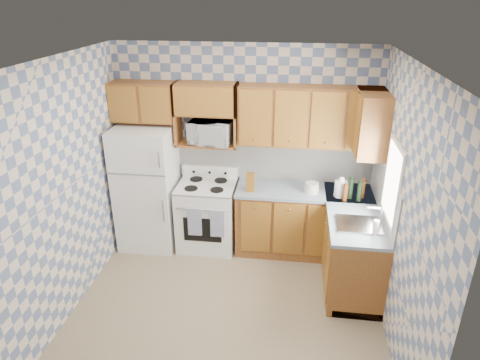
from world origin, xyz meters
name	(u,v)px	position (x,y,z in m)	size (l,w,h in m)	color
floor	(227,308)	(0.00, 0.00, 0.00)	(3.40, 3.40, 0.00)	#7D6D4F
back_wall	(245,147)	(0.00, 1.60, 1.35)	(3.40, 0.02, 2.70)	slate
right_wall	(402,211)	(1.70, 0.00, 1.35)	(0.02, 3.20, 2.70)	slate
backsplash_back	(274,160)	(0.40, 1.59, 1.20)	(2.60, 0.01, 0.56)	white
backsplash_right	(384,190)	(1.69, 0.80, 1.20)	(0.01, 1.60, 0.56)	white
refrigerator	(148,188)	(-1.27, 1.25, 0.84)	(0.75, 0.70, 1.68)	white
stove_body	(207,216)	(-0.47, 1.28, 0.45)	(0.76, 0.65, 0.90)	white
cooktop	(206,186)	(-0.47, 1.28, 0.91)	(0.76, 0.65, 0.03)	silver
backguard	(210,171)	(-0.47, 1.55, 1.00)	(0.76, 0.08, 0.17)	white
dish_towel_left	(195,222)	(-0.56, 0.93, 0.54)	(0.18, 0.03, 0.38)	navy
dish_towel_right	(217,224)	(-0.27, 0.93, 0.54)	(0.18, 0.03, 0.38)	navy
base_cabinets_back	(303,222)	(0.82, 1.30, 0.44)	(1.75, 0.60, 0.88)	brown
base_cabinets_right	(351,245)	(1.40, 0.80, 0.44)	(0.60, 1.60, 0.88)	brown
countertop_back	(305,191)	(0.82, 1.30, 0.90)	(1.77, 0.63, 0.04)	slate
countertop_right	(354,212)	(1.40, 0.80, 0.90)	(0.63, 1.60, 0.04)	slate
upper_cabinets_back	(310,117)	(0.82, 1.44, 1.85)	(1.75, 0.33, 0.74)	brown
upper_cabinets_fridge	(143,102)	(-1.29, 1.44, 1.97)	(0.82, 0.33, 0.50)	brown
upper_cabinets_right	(371,123)	(1.53, 1.25, 1.85)	(0.33, 0.70, 0.74)	brown
microwave_shelf	(207,144)	(-0.47, 1.44, 1.44)	(0.80, 0.33, 0.03)	brown
microwave	(211,132)	(-0.42, 1.42, 1.60)	(0.54, 0.37, 0.30)	white
sink	(359,225)	(1.40, 0.45, 0.93)	(0.48, 0.40, 0.03)	#B7B7BC
window	(392,182)	(1.69, 0.45, 1.45)	(0.02, 0.66, 0.86)	silver
bottle_0	(351,188)	(1.37, 1.12, 1.05)	(0.06, 0.06, 0.27)	black
bottle_1	(359,192)	(1.47, 1.06, 1.04)	(0.06, 0.06, 0.25)	black
bottle_2	(363,189)	(1.52, 1.16, 1.04)	(0.06, 0.06, 0.23)	#58290D
bottle_3	(345,193)	(1.30, 1.04, 1.03)	(0.06, 0.06, 0.21)	#58290D
knife_block	(250,182)	(0.13, 1.17, 1.04)	(0.11, 0.11, 0.24)	brown
electric_kettle	(341,189)	(1.26, 1.16, 1.02)	(0.16, 0.16, 0.20)	white
food_containers	(312,187)	(0.90, 1.23, 0.98)	(0.19, 0.19, 0.13)	beige
soap_bottle	(376,228)	(1.55, 0.27, 1.01)	(0.06, 0.06, 0.17)	beige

